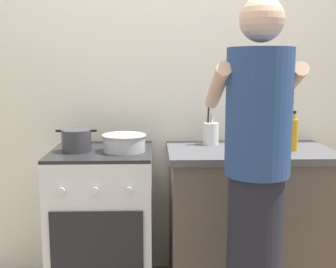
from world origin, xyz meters
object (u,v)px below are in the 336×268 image
stove_range (103,221)px  spice_bottle (255,141)px  person (256,183)px  pot (77,141)px  utensil_crock (211,130)px  mixing_bowl (124,142)px  oil_bottle (293,134)px

stove_range → spice_bottle: bearing=1.5°
person → pot: bearing=148.3°
stove_range → utensil_crock: size_ratio=2.70×
stove_range → mixing_bowl: (0.14, -0.04, 0.51)m
spice_bottle → person: person is taller
oil_bottle → person: size_ratio=0.14×
stove_range → utensil_crock: 0.89m
oil_bottle → person: person is taller
mixing_bowl → pot: bearing=179.3°
mixing_bowl → spice_bottle: mixing_bowl is taller
utensil_crock → spice_bottle: 0.29m
stove_range → person: person is taller
mixing_bowl → person: size_ratio=0.16×
pot → stove_range: bearing=15.3°
stove_range → person: size_ratio=0.53×
mixing_bowl → oil_bottle: (1.00, -0.01, 0.04)m
pot → utensil_crock: utensil_crock is taller
stove_range → pot: size_ratio=3.77×
mixing_bowl → spice_bottle: 0.80m
utensil_crock → person: person is taller
pot → utensil_crock: bearing=13.7°
stove_range → pot: pot is taller
mixing_bowl → stove_range: bearing=163.5°
pot → mixing_bowl: pot is taller
oil_bottle → person: (-0.35, -0.56, -0.14)m
spice_bottle → oil_bottle: 0.23m
pot → oil_bottle: size_ratio=1.00×
mixing_bowl → oil_bottle: bearing=-0.7°
pot → spice_bottle: size_ratio=2.53×
person → oil_bottle: bearing=57.9°
utensil_crock → oil_bottle: size_ratio=1.40×
mixing_bowl → person: bearing=-41.3°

